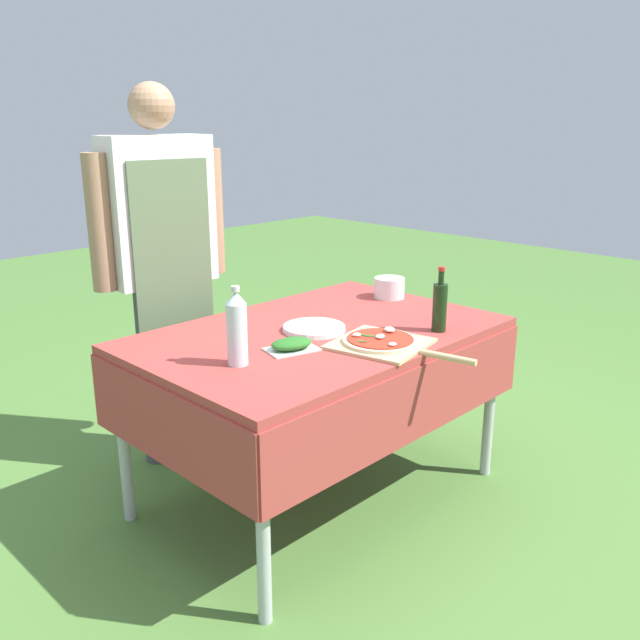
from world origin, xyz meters
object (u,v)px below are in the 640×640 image
Objects in this scene: oil_bottle at (440,306)px; prep_table at (318,349)px; plate_stack at (314,328)px; person_cook at (161,248)px; herb_container at (292,345)px; mixing_tub at (389,288)px; pizza_on_peel at (383,342)px; water_bottle at (237,328)px.

prep_table is at bearing 133.68° from oil_bottle.
oil_bottle is 0.50m from plate_stack.
person_cook is 0.88m from herb_container.
mixing_tub is at bearing 10.35° from plate_stack.
person_cook is 3.05× the size of pizza_on_peel.
person_cook is 1.22m from oil_bottle.
mixing_tub is at bearing 25.86° from pizza_on_peel.
water_bottle is at bearing -169.62° from mixing_tub.
pizza_on_peel is at bearing -24.86° from water_bottle.
pizza_on_peel is 2.23× the size of plate_stack.
mixing_tub is (1.05, 0.19, -0.08)m from water_bottle.
person_cook is 1.10m from pizza_on_peel.
herb_container reaches higher than prep_table.
plate_stack is (-0.34, 0.35, -0.09)m from oil_bottle.
prep_table is 0.84m from person_cook.
pizza_on_peel reaches higher than prep_table.
person_cook is 8.07× the size of herb_container.
prep_table is 0.51m from water_bottle.
mixing_tub is (0.56, 0.42, 0.03)m from pizza_on_peel.
mixing_tub is (0.26, 0.46, -0.05)m from oil_bottle.
water_bottle reaches higher than oil_bottle.
plate_stack is (-0.01, 0.01, 0.09)m from prep_table.
herb_container is (-0.56, 0.24, -0.08)m from oil_bottle.
pizza_on_peel is 3.91× the size of mixing_tub.
pizza_on_peel is at bearing -37.41° from herb_container.
oil_bottle is at bearing -45.89° from plate_stack.
mixing_tub is at bearing 60.20° from oil_bottle.
person_cook is at bearing 73.23° from water_bottle.
oil_bottle is 0.53m from mixing_tub.
person_cook is 1.04m from mixing_tub.
person_cook is 0.86m from water_bottle.
oil_bottle is at bearing -119.80° from mixing_tub.
prep_table is 6.93× the size of herb_container.
oil_bottle reaches higher than prep_table.
person_cook is at bearing 105.28° from plate_stack.
mixing_tub reaches higher than pizza_on_peel.
oil_bottle is (0.29, -0.04, 0.09)m from pizza_on_peel.
water_bottle is at bearing 143.90° from pizza_on_peel.
pizza_on_peel is 2.01× the size of water_bottle.
water_bottle is 1.11× the size of plate_stack.
plate_stack is at bearing 110.36° from person_cook.
person_cook is (-0.21, 0.74, 0.33)m from prep_table.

